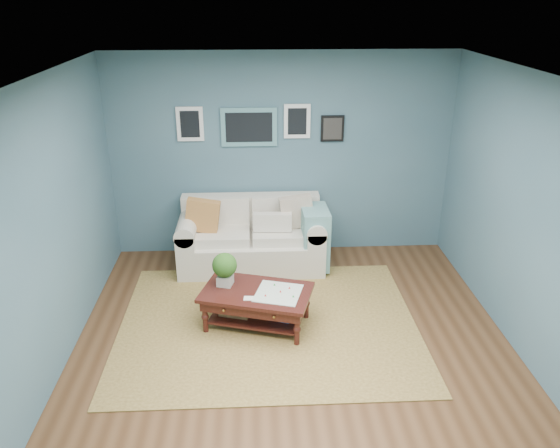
{
  "coord_description": "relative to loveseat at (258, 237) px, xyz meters",
  "views": [
    {
      "loc": [
        -0.37,
        -4.46,
        3.38
      ],
      "look_at": [
        -0.1,
        1.0,
        1.02
      ],
      "focal_mm": 35.0,
      "sensor_mm": 36.0,
      "label": 1
    }
  ],
  "objects": [
    {
      "name": "room_shell",
      "position": [
        0.33,
        -1.97,
        0.96
      ],
      "size": [
        5.0,
        5.02,
        2.7
      ],
      "color": "brown",
      "rests_on": "ground"
    },
    {
      "name": "area_rug",
      "position": [
        0.09,
        -1.43,
        -0.4
      ],
      "size": [
        3.22,
        2.58,
        0.01
      ],
      "primitive_type": "cube",
      "color": "brown",
      "rests_on": "ground"
    },
    {
      "name": "loveseat",
      "position": [
        0.0,
        0.0,
        0.0
      ],
      "size": [
        1.92,
        0.87,
        0.99
      ],
      "color": "beige",
      "rests_on": "ground"
    },
    {
      "name": "coffee_table",
      "position": [
        -0.09,
        -1.41,
        -0.04
      ],
      "size": [
        1.29,
        0.96,
        0.8
      ],
      "rotation": [
        0.0,
        0.0,
        -0.28
      ],
      "color": "black",
      "rests_on": "ground"
    }
  ]
}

